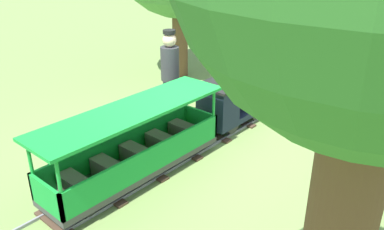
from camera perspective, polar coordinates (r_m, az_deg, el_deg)
ground_plane at (r=6.08m, az=0.62°, el=-4.44°), size 60.00×60.00×0.00m
track at (r=5.87m, az=-1.29°, el=-5.36°), size 0.67×6.40×0.04m
locomotive at (r=6.53m, az=5.91°, el=2.27°), size 0.63×1.45×1.05m
passenger_car at (r=5.13m, az=-8.13°, el=-5.12°), size 0.73×2.70×0.97m
conductor_person at (r=6.43m, az=-3.21°, el=6.46°), size 0.30×0.30×1.62m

